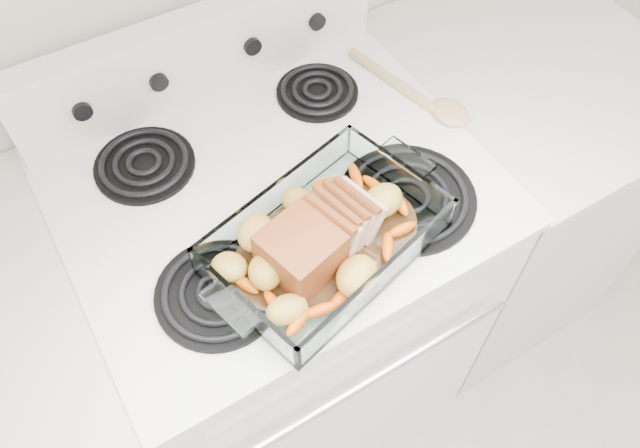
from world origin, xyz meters
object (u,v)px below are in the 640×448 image
counter_left (17,442)px  counter_right (493,191)px  pork_roast (311,239)px  electric_range (285,298)px  baking_dish (326,242)px

counter_left → counter_right: size_ratio=1.00×
pork_roast → counter_right: bearing=0.2°
electric_range → baking_dish: (0.00, -0.18, 0.48)m
counter_right → baking_dish: baking_dish is taller
counter_right → pork_roast: size_ratio=4.47×
counter_left → pork_roast: pork_roast is taller
pork_roast → electric_range: bearing=67.7°
electric_range → pork_roast: bearing=-98.0°
electric_range → counter_right: bearing=-0.1°
electric_range → baking_dish: electric_range is taller
baking_dish → counter_right: bearing=0.5°
baking_dish → pork_roast: bearing=165.4°
counter_left → baking_dish: (0.67, -0.18, 0.50)m
counter_right → baking_dish: bearing=-164.8°
electric_range → counter_right: (0.66, -0.00, -0.02)m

